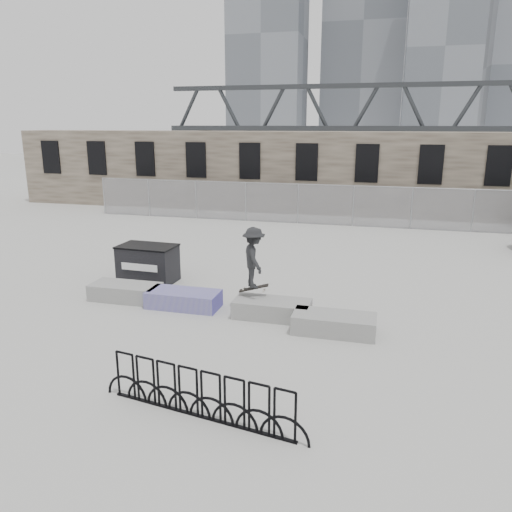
{
  "coord_description": "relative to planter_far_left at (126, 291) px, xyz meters",
  "views": [
    {
      "loc": [
        4.27,
        -12.24,
        4.96
      ],
      "look_at": [
        0.81,
        1.0,
        1.3
      ],
      "focal_mm": 35.0,
      "sensor_mm": 36.0,
      "label": 1
    }
  ],
  "objects": [
    {
      "name": "planter_far_left",
      "position": [
        0.0,
        0.0,
        0.0
      ],
      "size": [
        2.0,
        0.9,
        0.47
      ],
      "color": "#989895",
      "rests_on": "ground"
    },
    {
      "name": "skateboarder",
      "position": [
        3.84,
        -0.02,
        1.27
      ],
      "size": [
        1.04,
        1.21,
        1.77
      ],
      "rotation": [
        0.0,
        0.0,
        2.07
      ],
      "color": "black",
      "rests_on": "ground"
    },
    {
      "name": "bike_rack",
      "position": [
        4.23,
        -5.09,
        0.18
      ],
      "size": [
        3.99,
        0.75,
        0.9
      ],
      "rotation": [
        0.0,
        0.0,
        -0.17
      ],
      "color": "black",
      "rests_on": "ground"
    },
    {
      "name": "truss_bridge",
      "position": [
        12.83,
        54.99,
        3.88
      ],
      "size": [
        70.0,
        3.0,
        9.8
      ],
      "color": "#2D3033",
      "rests_on": "ground"
    },
    {
      "name": "planter_center_left",
      "position": [
        1.87,
        -0.15,
        0.0
      ],
      "size": [
        2.0,
        0.9,
        0.47
      ],
      "color": "#4138A9",
      "rests_on": "ground"
    },
    {
      "name": "skyline_towers",
      "position": [
        1.83,
        93.8,
        20.54
      ],
      "size": [
        58.0,
        28.0,
        48.0
      ],
      "color": "slate",
      "rests_on": "ground"
    },
    {
      "name": "ground",
      "position": [
        2.83,
        -0.01,
        -0.26
      ],
      "size": [
        120.0,
        120.0,
        0.0
      ],
      "primitive_type": "plane",
      "color": "#A0A09C",
      "rests_on": "ground"
    },
    {
      "name": "dumpster",
      "position": [
        -0.14,
        1.75,
        0.35
      ],
      "size": [
        1.86,
        1.18,
        1.19
      ],
      "rotation": [
        0.0,
        0.0,
        -0.04
      ],
      "color": "black",
      "rests_on": "ground"
    },
    {
      "name": "planter_offset",
      "position": [
        6.09,
        -0.86,
        0.0
      ],
      "size": [
        2.0,
        0.9,
        0.47
      ],
      "color": "#989895",
      "rests_on": "ground"
    },
    {
      "name": "stone_wall",
      "position": [
        2.83,
        16.23,
        2.0
      ],
      "size": [
        36.0,
        2.58,
        4.5
      ],
      "color": "brown",
      "rests_on": "ground"
    },
    {
      "name": "chainlink_fence",
      "position": [
        2.83,
        12.49,
        0.78
      ],
      "size": [
        22.06,
        0.06,
        2.02
      ],
      "color": "gray",
      "rests_on": "ground"
    },
    {
      "name": "planter_center_right",
      "position": [
        4.4,
        -0.26,
        0.0
      ],
      "size": [
        2.0,
        0.9,
        0.47
      ],
      "color": "#989895",
      "rests_on": "ground"
    }
  ]
}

